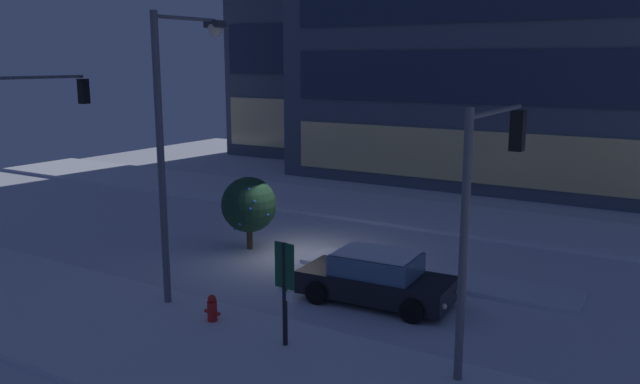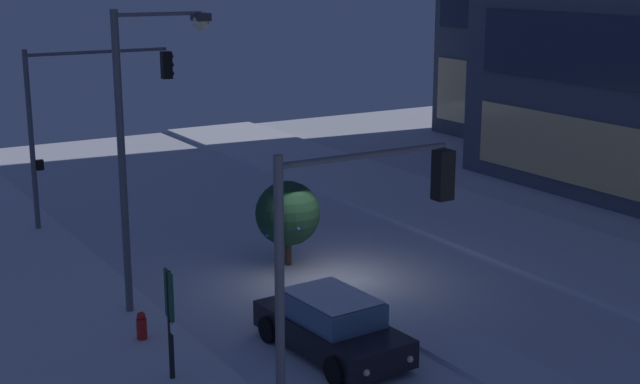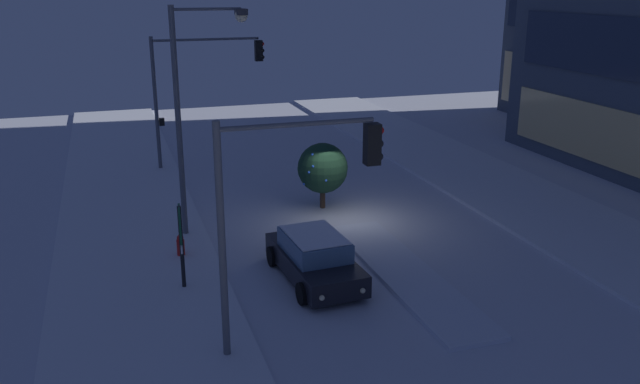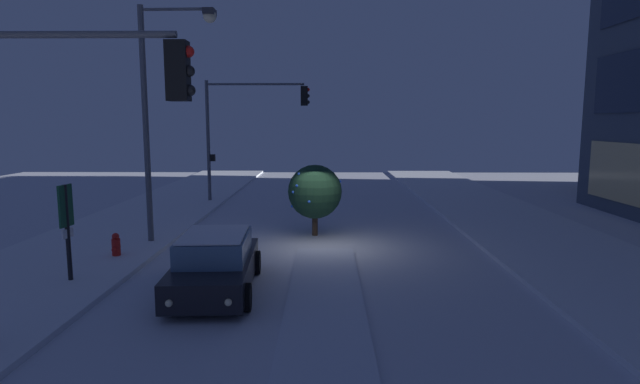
# 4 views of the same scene
# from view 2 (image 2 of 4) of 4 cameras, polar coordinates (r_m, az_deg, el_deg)

# --- Properties ---
(ground) EXTENTS (52.00, 52.00, 0.00)m
(ground) POSITION_cam_2_polar(r_m,az_deg,el_deg) (27.18, 0.51, -5.55)
(ground) COLOR silver
(curb_strip_near) EXTENTS (52.00, 5.20, 0.14)m
(curb_strip_near) POSITION_cam_2_polar(r_m,az_deg,el_deg) (24.21, -15.83, -8.45)
(curb_strip_near) COLOR silver
(curb_strip_near) RESTS_ON ground
(curb_strip_far) EXTENTS (52.00, 5.20, 0.14)m
(curb_strip_far) POSITION_cam_2_polar(r_m,az_deg,el_deg) (31.84, 12.73, -2.82)
(curb_strip_far) COLOR silver
(curb_strip_far) RESTS_ON ground
(median_strip) EXTENTS (9.00, 1.80, 0.14)m
(median_strip) POSITION_cam_2_polar(r_m,az_deg,el_deg) (23.24, 7.49, -8.98)
(median_strip) COLOR silver
(median_strip) RESTS_ON ground
(car_near) EXTENTS (4.54, 2.24, 1.49)m
(car_near) POSITION_cam_2_polar(r_m,az_deg,el_deg) (21.98, 0.74, -8.43)
(car_near) COLOR black
(car_near) RESTS_ON ground
(traffic_light_corner_near_right) EXTENTS (0.32, 4.08, 5.92)m
(traffic_light_corner_near_right) POSITION_cam_2_polar(r_m,az_deg,el_deg) (17.01, 2.17, -3.01)
(traffic_light_corner_near_right) COLOR #565960
(traffic_light_corner_near_right) RESTS_ON ground
(traffic_light_corner_near_left) EXTENTS (0.32, 5.45, 6.41)m
(traffic_light_corner_near_left) POSITION_cam_2_polar(r_m,az_deg,el_deg) (33.09, -14.47, 5.48)
(traffic_light_corner_near_left) COLOR #565960
(traffic_light_corner_near_left) RESTS_ON ground
(street_lamp_arched) EXTENTS (0.56, 2.63, 8.10)m
(street_lamp_arched) POSITION_cam_2_polar(r_m,az_deg,el_deg) (23.83, -11.00, 4.40)
(street_lamp_arched) COLOR #565960
(street_lamp_arched) RESTS_ON ground
(fire_hydrant) EXTENTS (0.48, 0.26, 0.85)m
(fire_hydrant) POSITION_cam_2_polar(r_m,az_deg,el_deg) (23.00, -11.21, -8.46)
(fire_hydrant) COLOR red
(fire_hydrant) RESTS_ON ground
(parking_info_sign) EXTENTS (0.55, 0.12, 2.67)m
(parking_info_sign) POSITION_cam_2_polar(r_m,az_deg,el_deg) (20.33, -9.48, -7.56)
(parking_info_sign) COLOR black
(parking_info_sign) RESTS_ON ground
(decorated_tree_median) EXTENTS (2.05, 2.03, 2.69)m
(decorated_tree_median) POSITION_cam_2_polar(r_m,az_deg,el_deg) (28.03, -2.06, -1.37)
(decorated_tree_median) COLOR #473323
(decorated_tree_median) RESTS_ON ground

